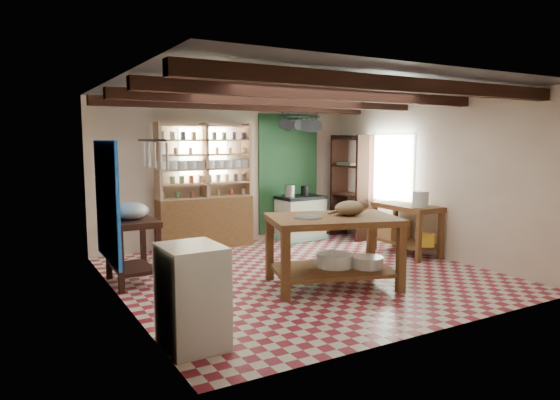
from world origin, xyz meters
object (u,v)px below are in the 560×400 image
white_cabinet (192,296)px  work_table (332,251)px  right_counter (406,229)px  cat (350,208)px  prep_table (133,251)px  stove (300,218)px

white_cabinet → work_table: bearing=21.1°
white_cabinet → right_counter: size_ratio=0.81×
work_table → white_cabinet: (-2.25, -0.93, 0.02)m
white_cabinet → cat: size_ratio=2.23×
white_cabinet → prep_table: bearing=88.3°
white_cabinet → right_counter: (4.40, 1.80, -0.06)m
work_table → stove: work_table is taller
stove → right_counter: 2.15m
white_cabinet → right_counter: bearing=21.0°
stove → right_counter: bearing=-69.9°
white_cabinet → right_counter: white_cabinet is taller
right_counter → stove: bearing=114.1°
work_table → stove: size_ratio=1.89×
right_counter → white_cabinet: bearing=-157.0°
work_table → cat: 0.61m
work_table → cat: cat is taller
prep_table → right_counter: size_ratio=0.74×
stove → white_cabinet: white_cabinet is taller
prep_table → white_cabinet: white_cabinet is taller
prep_table → right_counter: prep_table is taller
prep_table → white_cabinet: (-0.02, -2.35, 0.04)m
stove → prep_table: 3.81m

